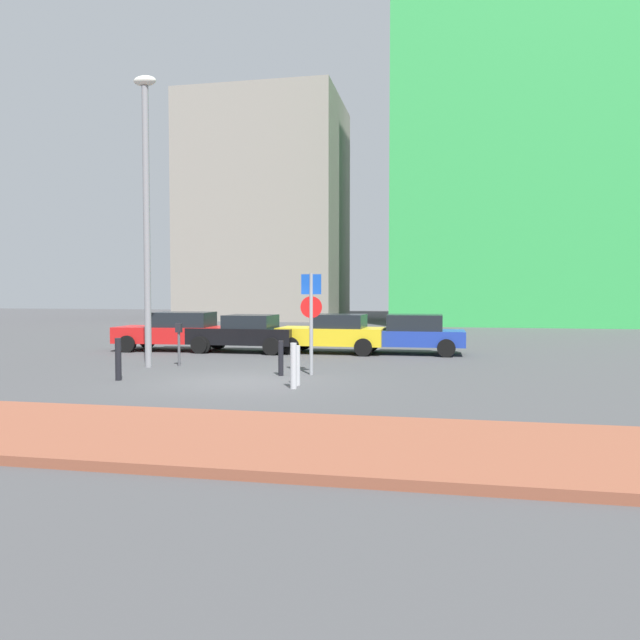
{
  "coord_description": "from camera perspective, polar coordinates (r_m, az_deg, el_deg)",
  "views": [
    {
      "loc": [
        4.96,
        -14.59,
        2.28
      ],
      "look_at": [
        1.45,
        2.99,
        1.45
      ],
      "focal_mm": 34.0,
      "sensor_mm": 36.0,
      "label": 1
    }
  ],
  "objects": [
    {
      "name": "ground_plane",
      "position": [
        15.58,
        -7.43,
        -5.8
      ],
      "size": [
        120.0,
        120.0,
        0.0
      ],
      "primitive_type": "plane",
      "color": "#424244"
    },
    {
      "name": "sidewalk_brick",
      "position": [
        10.18,
        -18.46,
        -10.03
      ],
      "size": [
        40.0,
        3.5,
        0.14
      ],
      "primitive_type": "cube",
      "color": "brown",
      "rests_on": "ground"
    },
    {
      "name": "parked_car_red",
      "position": [
        24.26,
        -13.36,
        -0.98
      ],
      "size": [
        4.45,
        2.28,
        1.5
      ],
      "color": "red",
      "rests_on": "ground"
    },
    {
      "name": "parked_car_black",
      "position": [
        23.22,
        -7.06,
        -1.2
      ],
      "size": [
        4.15,
        2.11,
        1.42
      ],
      "color": "black",
      "rests_on": "ground"
    },
    {
      "name": "parked_car_yellow",
      "position": [
        22.64,
        1.28,
        -1.23
      ],
      "size": [
        4.0,
        2.1,
        1.46
      ],
      "color": "gold",
      "rests_on": "ground"
    },
    {
      "name": "parked_car_blue",
      "position": [
        22.55,
        8.36,
        -1.28
      ],
      "size": [
        4.23,
        2.02,
        1.46
      ],
      "color": "#1E389E",
      "rests_on": "ground"
    },
    {
      "name": "parking_sign_post",
      "position": [
        16.61,
        -0.83,
        0.84
      ],
      "size": [
        0.6,
        0.1,
        2.8
      ],
      "color": "gray",
      "rests_on": "ground"
    },
    {
      "name": "parking_meter",
      "position": [
        19.13,
        -13.14,
        -1.69
      ],
      "size": [
        0.18,
        0.14,
        1.32
      ],
      "color": "#4C4C51",
      "rests_on": "ground"
    },
    {
      "name": "street_lamp",
      "position": [
        19.23,
        -16.02,
        10.69
      ],
      "size": [
        0.7,
        0.36,
        8.72
      ],
      "color": "gray",
      "rests_on": "ground"
    },
    {
      "name": "traffic_bollard_near",
      "position": [
        14.32,
        -2.51,
        -4.34
      ],
      "size": [
        0.15,
        0.15,
        1.08
      ],
      "primitive_type": "cylinder",
      "color": "#B7B7BC",
      "rests_on": "ground"
    },
    {
      "name": "traffic_bollard_mid",
      "position": [
        16.5,
        -18.46,
        -3.52
      ],
      "size": [
        0.16,
        0.16,
        1.1
      ],
      "primitive_type": "cylinder",
      "color": "black",
      "rests_on": "ground"
    },
    {
      "name": "traffic_bollard_far",
      "position": [
        14.82,
        -2.14,
        -4.3
      ],
      "size": [
        0.13,
        0.13,
        0.98
      ],
      "primitive_type": "cylinder",
      "color": "#B7B7BC",
      "rests_on": "ground"
    },
    {
      "name": "traffic_bollard_edge",
      "position": [
        16.56,
        -3.71,
        -3.62
      ],
      "size": [
        0.14,
        0.14,
        0.96
      ],
      "primitive_type": "cylinder",
      "color": "black",
      "rests_on": "ground"
    },
    {
      "name": "building_colorful_midrise",
      "position": [
        49.0,
        17.49,
        18.49
      ],
      "size": [
        16.56,
        13.21,
        31.53
      ],
      "primitive_type": "cube",
      "color": "green",
      "rests_on": "ground"
    },
    {
      "name": "building_under_construction",
      "position": [
        52.61,
        -5.03,
        10.15
      ],
      "size": [
        12.71,
        10.78,
        18.34
      ],
      "primitive_type": "cube",
      "color": "gray",
      "rests_on": "ground"
    }
  ]
}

